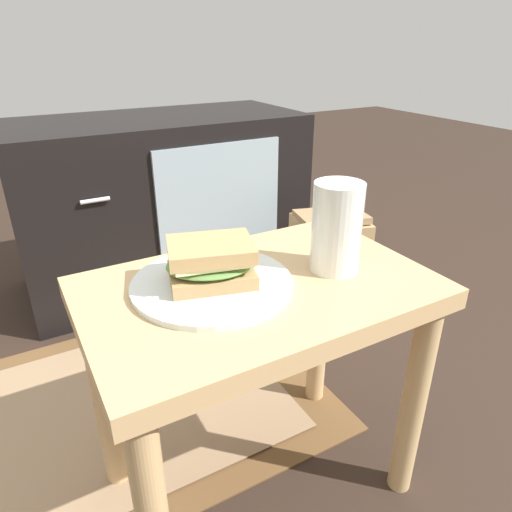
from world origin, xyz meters
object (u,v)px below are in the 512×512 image
at_px(beer_glass, 337,228).
at_px(paper_bag, 328,263).
at_px(sandwich_front, 211,262).
at_px(plate, 212,284).
at_px(tv_cabinet, 163,202).

bearing_deg(beer_glass, paper_bag, 51.72).
bearing_deg(sandwich_front, plate, 14.04).
xyz_separation_m(plate, beer_glass, (0.21, -0.04, 0.07)).
distance_m(tv_cabinet, sandwich_front, 0.97).
bearing_deg(sandwich_front, tv_cabinet, 76.46).
relative_size(beer_glass, paper_bag, 0.45).
bearing_deg(beer_glass, sandwich_front, 167.82).
distance_m(tv_cabinet, beer_glass, 1.00).
bearing_deg(plate, tv_cabinet, 76.46).
xyz_separation_m(plate, paper_bag, (0.59, 0.44, -0.30)).
bearing_deg(paper_bag, tv_cabinet, 127.74).
height_order(plate, paper_bag, plate).
relative_size(sandwich_front, paper_bag, 0.48).
distance_m(sandwich_front, paper_bag, 0.81).
height_order(tv_cabinet, plate, tv_cabinet).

